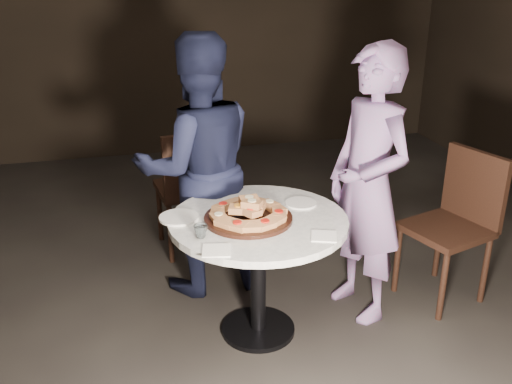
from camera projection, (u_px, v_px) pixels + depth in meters
floor at (249, 334)px, 3.27m from camera, size 7.00×7.00×0.00m
table at (258, 240)px, 3.08m from camera, size 0.97×0.97×0.72m
serving_board at (248, 218)px, 3.00m from camera, size 0.47×0.47×0.02m
focaccia_pile at (249, 211)px, 2.99m from camera, size 0.42×0.42×0.11m
plate_left at (179, 217)px, 3.02m from camera, size 0.23×0.23×0.01m
plate_right at (301, 203)px, 3.20m from camera, size 0.18×0.18×0.01m
water_glass at (201, 231)px, 2.81m from camera, size 0.08×0.08×0.07m
napkin_near at (216, 250)px, 2.69m from camera, size 0.16×0.16×0.01m
napkin_far at (324, 236)px, 2.83m from camera, size 0.16×0.16×0.01m
chair_far at (191, 184)px, 4.00m from camera, size 0.48×0.50×0.93m
chair_right at (458, 216)px, 3.49m from camera, size 0.56×0.55×0.93m
diner_navy at (198, 168)px, 3.49m from camera, size 0.83×0.67×1.63m
diner_teal at (368, 186)px, 3.23m from camera, size 0.52×0.66×1.61m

